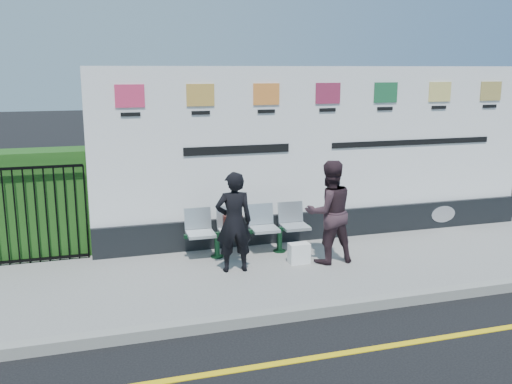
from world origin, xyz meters
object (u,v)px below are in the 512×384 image
Objects in this scene: woman_left at (234,222)px; bench at (249,242)px; billboard at (324,165)px; woman_right at (329,212)px.

bench is at bearing -117.78° from woman_left.
bench is 0.96m from woman_left.
billboard is at bearing -143.28° from woman_left.
woman_left is (-1.98, -1.26, -0.55)m from billboard.
woman_left is at bearing -3.18° from woman_right.
billboard reaches higher than woman_left.
woman_right is (-0.47, -1.29, -0.50)m from billboard.
billboard is 3.99× the size of bench.
billboard is 2.41m from woman_left.
woman_right is at bearing -176.99° from woman_left.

